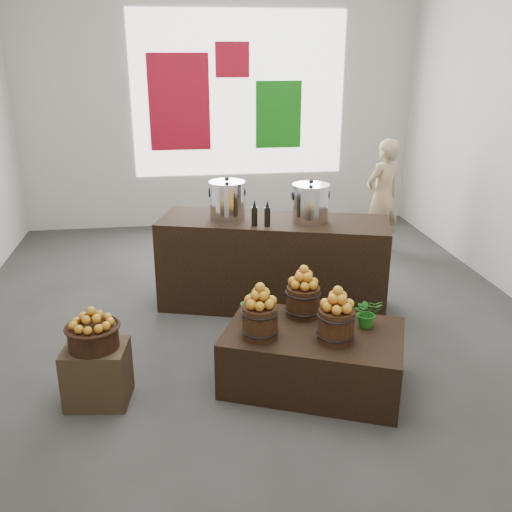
{
  "coord_description": "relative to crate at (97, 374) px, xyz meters",
  "views": [
    {
      "loc": [
        -0.71,
        -5.32,
        2.66
      ],
      "look_at": [
        -0.0,
        -0.4,
        0.84
      ],
      "focal_mm": 40.0,
      "sensor_mm": 36.0,
      "label": 1
    }
  ],
  "objects": [
    {
      "name": "apples_in_bucket_front_left",
      "position": [
        1.29,
        -0.03,
        0.61
      ],
      "size": [
        0.21,
        0.21,
        0.19
      ],
      "primitive_type": null,
      "color": "#A10515",
      "rests_on": "apple_bucket_front_left"
    },
    {
      "name": "display_table",
      "position": [
        1.74,
        -0.0,
        0.01
      ],
      "size": [
        1.65,
        1.36,
        0.49
      ],
      "primitive_type": "cube",
      "rotation": [
        0.0,
        0.0,
        -0.4
      ],
      "color": "black",
      "rests_on": "ground"
    },
    {
      "name": "apple_bucket_front_left",
      "position": [
        1.29,
        -0.03,
        0.38
      ],
      "size": [
        0.29,
        0.29,
        0.26
      ],
      "primitive_type": "cylinder",
      "color": "#36200E",
      "rests_on": "display_table"
    },
    {
      "name": "oil_cruets",
      "position": [
        1.61,
        1.36,
        0.87
      ],
      "size": [
        0.18,
        0.11,
        0.27
      ],
      "primitive_type": null,
      "rotation": [
        0.0,
        0.0,
        -0.29
      ],
      "color": "black",
      "rests_on": "counter"
    },
    {
      "name": "deco_red_left",
      "position": [
        0.79,
        4.75,
        1.66
      ],
      "size": [
        0.9,
        0.04,
        1.4
      ],
      "primitive_type": "cube",
      "color": "maroon",
      "rests_on": "back_wall"
    },
    {
      "name": "apples_in_basket",
      "position": [
        0.0,
        0.0,
        0.5
      ],
      "size": [
        0.3,
        0.3,
        0.16
      ],
      "primitive_type": null,
      "color": "#A10515",
      "rests_on": "wicker_basket"
    },
    {
      "name": "herb_garnish_left",
      "position": [
        1.26,
        0.34,
        0.4
      ],
      "size": [
        0.2,
        0.18,
        0.29
      ],
      "primitive_type": "imported",
      "rotation": [
        0.0,
        0.0,
        0.38
      ],
      "color": "#176415",
      "rests_on": "display_table"
    },
    {
      "name": "shopper",
      "position": [
        3.43,
        3.1,
        0.54
      ],
      "size": [
        0.67,
        0.58,
        1.56
      ],
      "primitive_type": "imported",
      "rotation": [
        0.0,
        0.0,
        3.58
      ],
      "color": "tan",
      "rests_on": "ground"
    },
    {
      "name": "apples_in_bucket_front_right",
      "position": [
        1.87,
        -0.18,
        0.61
      ],
      "size": [
        0.21,
        0.21,
        0.19
      ],
      "primitive_type": null,
      "color": "#A10515",
      "rests_on": "apple_bucket_front_right"
    },
    {
      "name": "stock_pot_left",
      "position": [
        1.21,
        1.73,
        0.92
      ],
      "size": [
        0.37,
        0.37,
        0.37
      ],
      "primitive_type": "cylinder",
      "color": "silver",
      "rests_on": "counter"
    },
    {
      "name": "apple_bucket_front_right",
      "position": [
        1.87,
        -0.18,
        0.38
      ],
      "size": [
        0.29,
        0.29,
        0.26
      ],
      "primitive_type": "cylinder",
      "color": "#36200E",
      "rests_on": "display_table"
    },
    {
      "name": "counter",
      "position": [
        1.68,
        1.59,
        0.25
      ],
      "size": [
        2.5,
        1.42,
        0.98
      ],
      "primitive_type": "cube",
      "rotation": [
        0.0,
        0.0,
        -0.29
      ],
      "color": "black",
      "rests_on": "ground"
    },
    {
      "name": "back_wall",
      "position": [
        1.39,
        4.78,
        1.76
      ],
      "size": [
        6.0,
        0.04,
        4.0
      ],
      "primitive_type": "cube",
      "color": "#B5AFA7",
      "rests_on": "ground"
    },
    {
      "name": "apples_in_bucket_rear",
      "position": [
        1.71,
        0.29,
        0.61
      ],
      "size": [
        0.21,
        0.21,
        0.19
      ],
      "primitive_type": null,
      "color": "#A10515",
      "rests_on": "apple_bucket_rear"
    },
    {
      "name": "ground",
      "position": [
        1.39,
        1.28,
        -0.24
      ],
      "size": [
        7.0,
        7.0,
        0.0
      ],
      "primitive_type": "plane",
      "color": "#393936",
      "rests_on": "ground"
    },
    {
      "name": "stock_pot_center",
      "position": [
        2.04,
        1.48,
        0.92
      ],
      "size": [
        0.37,
        0.37,
        0.37
      ],
      "primitive_type": "cylinder",
      "color": "silver",
      "rests_on": "counter"
    },
    {
      "name": "apple_bucket_rear",
      "position": [
        1.71,
        0.29,
        0.38
      ],
      "size": [
        0.29,
        0.29,
        0.26
      ],
      "primitive_type": "cylinder",
      "color": "#36200E",
      "rests_on": "display_table"
    },
    {
      "name": "back_opening",
      "position": [
        1.69,
        4.76,
        1.76
      ],
      "size": [
        3.2,
        0.02,
        2.4
      ],
      "primitive_type": "cube",
      "color": "white",
      "rests_on": "back_wall"
    },
    {
      "name": "crate",
      "position": [
        0.0,
        0.0,
        0.0
      ],
      "size": [
        0.53,
        0.45,
        0.48
      ],
      "primitive_type": "cube",
      "rotation": [
        0.0,
        0.0,
        -0.13
      ],
      "color": "#453820",
      "rests_on": "ground"
    },
    {
      "name": "herb_garnish_right",
      "position": [
        2.19,
        0.02,
        0.38
      ],
      "size": [
        0.24,
        0.21,
        0.26
      ],
      "primitive_type": "imported",
      "rotation": [
        0.0,
        0.0,
        -0.06
      ],
      "color": "#176415",
      "rests_on": "display_table"
    },
    {
      "name": "wicker_basket",
      "position": [
        0.0,
        0.0,
        0.33
      ],
      "size": [
        0.39,
        0.39,
        0.18
      ],
      "primitive_type": "cylinder",
      "color": "black",
      "rests_on": "crate"
    },
    {
      "name": "deco_red_upper",
      "position": [
        1.59,
        4.75,
        2.26
      ],
      "size": [
        0.5,
        0.04,
        0.5
      ],
      "primitive_type": "cube",
      "color": "maroon",
      "rests_on": "back_wall"
    },
    {
      "name": "deco_green_right",
      "position": [
        2.29,
        4.75,
        1.46
      ],
      "size": [
        0.7,
        0.04,
        1.0
      ],
      "primitive_type": "cube",
      "color": "#127011",
      "rests_on": "back_wall"
    }
  ]
}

